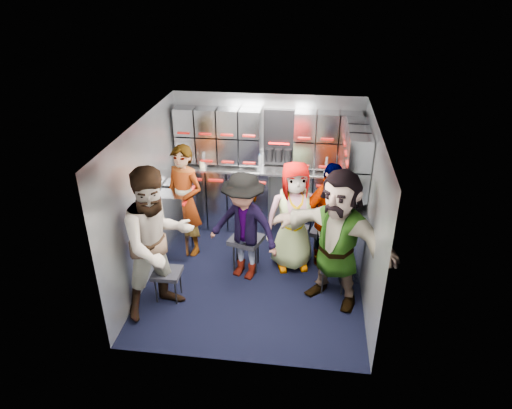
# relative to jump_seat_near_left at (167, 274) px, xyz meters

# --- Properties ---
(floor) EXTENTS (3.00, 3.00, 0.00)m
(floor) POSITION_rel_jump_seat_near_left_xyz_m (1.01, 0.57, -0.35)
(floor) COLOR black
(floor) RESTS_ON ground
(wall_back) EXTENTS (2.80, 0.04, 2.10)m
(wall_back) POSITION_rel_jump_seat_near_left_xyz_m (1.01, 2.07, 0.70)
(wall_back) COLOR #989EA6
(wall_back) RESTS_ON ground
(wall_left) EXTENTS (0.04, 3.00, 2.10)m
(wall_left) POSITION_rel_jump_seat_near_left_xyz_m (-0.39, 0.57, 0.70)
(wall_left) COLOR #989EA6
(wall_left) RESTS_ON ground
(wall_right) EXTENTS (0.04, 3.00, 2.10)m
(wall_right) POSITION_rel_jump_seat_near_left_xyz_m (2.41, 0.57, 0.70)
(wall_right) COLOR #989EA6
(wall_right) RESTS_ON ground
(ceiling) EXTENTS (2.80, 3.00, 0.02)m
(ceiling) POSITION_rel_jump_seat_near_left_xyz_m (1.01, 0.57, 1.75)
(ceiling) COLOR silver
(ceiling) RESTS_ON wall_back
(cart_bank_back) EXTENTS (2.68, 0.38, 0.99)m
(cart_bank_back) POSITION_rel_jump_seat_near_left_xyz_m (1.01, 1.86, 0.14)
(cart_bank_back) COLOR #A1A7B2
(cart_bank_back) RESTS_ON ground
(cart_bank_left) EXTENTS (0.38, 0.76, 0.99)m
(cart_bank_left) POSITION_rel_jump_seat_near_left_xyz_m (-0.18, 1.13, 0.14)
(cart_bank_left) COLOR #A1A7B2
(cart_bank_left) RESTS_ON ground
(counter) EXTENTS (2.68, 0.42, 0.03)m
(counter) POSITION_rel_jump_seat_near_left_xyz_m (1.01, 1.86, 0.66)
(counter) COLOR #ADB0B4
(counter) RESTS_ON cart_bank_back
(locker_bank_back) EXTENTS (2.68, 0.28, 0.82)m
(locker_bank_back) POSITION_rel_jump_seat_near_left_xyz_m (1.01, 1.92, 1.14)
(locker_bank_back) COLOR #A1A7B2
(locker_bank_back) RESTS_ON wall_back
(locker_bank_right) EXTENTS (0.28, 1.00, 0.82)m
(locker_bank_right) POSITION_rel_jump_seat_near_left_xyz_m (2.26, 1.27, 1.14)
(locker_bank_right) COLOR #A1A7B2
(locker_bank_right) RESTS_ON wall_right
(right_cabinet) EXTENTS (0.28, 1.20, 1.00)m
(right_cabinet) POSITION_rel_jump_seat_near_left_xyz_m (2.26, 1.17, 0.15)
(right_cabinet) COLOR #A1A7B2
(right_cabinet) RESTS_ON ground
(coffee_niche) EXTENTS (0.46, 0.16, 0.84)m
(coffee_niche) POSITION_rel_jump_seat_near_left_xyz_m (1.19, 1.98, 1.12)
(coffee_niche) COLOR black
(coffee_niche) RESTS_ON wall_back
(red_latch_strip) EXTENTS (2.60, 0.02, 0.03)m
(red_latch_strip) POSITION_rel_jump_seat_near_left_xyz_m (1.01, 1.66, 0.53)
(red_latch_strip) COLOR #9C110D
(red_latch_strip) RESTS_ON cart_bank_back
(jump_seat_near_left) EXTENTS (0.34, 0.32, 0.40)m
(jump_seat_near_left) POSITION_rel_jump_seat_near_left_xyz_m (0.00, 0.00, 0.00)
(jump_seat_near_left) COLOR black
(jump_seat_near_left) RESTS_ON ground
(jump_seat_mid_left) EXTENTS (0.49, 0.48, 0.48)m
(jump_seat_mid_left) POSITION_rel_jump_seat_near_left_xyz_m (0.87, 0.77, 0.07)
(jump_seat_mid_left) COLOR black
(jump_seat_mid_left) RESTS_ON ground
(jump_seat_center) EXTENTS (0.44, 0.43, 0.46)m
(jump_seat_center) POSITION_rel_jump_seat_near_left_xyz_m (1.49, 1.09, 0.06)
(jump_seat_center) COLOR black
(jump_seat_center) RESTS_ON ground
(jump_seat_mid_right) EXTENTS (0.48, 0.46, 0.47)m
(jump_seat_mid_right) POSITION_rel_jump_seat_near_left_xyz_m (1.95, 1.15, 0.06)
(jump_seat_mid_right) COLOR black
(jump_seat_mid_right) RESTS_ON ground
(jump_seat_near_right) EXTENTS (0.35, 0.33, 0.40)m
(jump_seat_near_right) POSITION_rel_jump_seat_near_left_xyz_m (2.03, 0.43, -0.00)
(jump_seat_near_right) COLOR black
(jump_seat_near_right) RESTS_ON ground
(attendant_standing) EXTENTS (0.70, 0.58, 1.63)m
(attendant_standing) POSITION_rel_jump_seat_near_left_xyz_m (-0.04, 1.08, 0.46)
(attendant_standing) COLOR black
(attendant_standing) RESTS_ON ground
(attendant_arc_a) EXTENTS (1.14, 1.13, 1.86)m
(attendant_arc_a) POSITION_rel_jump_seat_near_left_xyz_m (-0.00, -0.18, 0.57)
(attendant_arc_a) COLOR black
(attendant_arc_a) RESTS_ON ground
(attendant_arc_b) EXTENTS (1.10, 0.85, 1.50)m
(attendant_arc_b) POSITION_rel_jump_seat_near_left_xyz_m (0.87, 0.59, 0.39)
(attendant_arc_b) COLOR black
(attendant_arc_b) RESTS_ON ground
(attendant_arc_c) EXTENTS (0.85, 0.65, 1.54)m
(attendant_arc_c) POSITION_rel_jump_seat_near_left_xyz_m (1.49, 0.91, 0.42)
(attendant_arc_c) COLOR black
(attendant_arc_c) RESTS_ON ground
(attendant_arc_d) EXTENTS (0.96, 0.78, 1.53)m
(attendant_arc_d) POSITION_rel_jump_seat_near_left_xyz_m (1.95, 0.97, 0.41)
(attendant_arc_d) COLOR black
(attendant_arc_d) RESTS_ON ground
(attendant_arc_e) EXTENTS (1.67, 1.26, 1.75)m
(attendant_arc_e) POSITION_rel_jump_seat_near_left_xyz_m (2.03, 0.25, 0.52)
(attendant_arc_e) COLOR black
(attendant_arc_e) RESTS_ON ground
(bottle_left) EXTENTS (0.07, 0.07, 0.25)m
(bottle_left) POSITION_rel_jump_seat_near_left_xyz_m (0.09, 1.81, 0.80)
(bottle_left) COLOR white
(bottle_left) RESTS_ON counter
(bottle_mid) EXTENTS (0.06, 0.06, 0.23)m
(bottle_mid) POSITION_rel_jump_seat_near_left_xyz_m (0.91, 1.81, 0.79)
(bottle_mid) COLOR white
(bottle_mid) RESTS_ON counter
(bottle_right) EXTENTS (0.07, 0.07, 0.26)m
(bottle_right) POSITION_rel_jump_seat_near_left_xyz_m (1.90, 1.81, 0.81)
(bottle_right) COLOR white
(bottle_right) RESTS_ON counter
(cup_left) EXTENTS (0.08, 0.08, 0.10)m
(cup_left) POSITION_rel_jump_seat_near_left_xyz_m (0.06, 1.80, 0.73)
(cup_left) COLOR #C3B289
(cup_left) RESTS_ON counter
(cup_right) EXTENTS (0.08, 0.08, 0.11)m
(cup_right) POSITION_rel_jump_seat_near_left_xyz_m (2.23, 1.80, 0.73)
(cup_right) COLOR #C3B289
(cup_right) RESTS_ON counter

